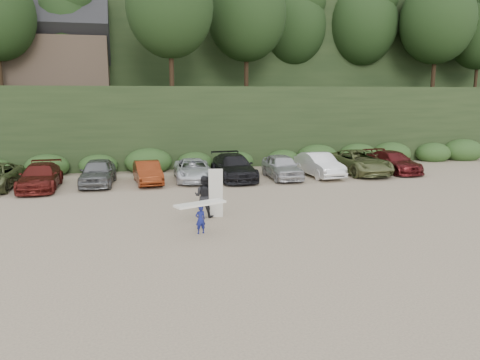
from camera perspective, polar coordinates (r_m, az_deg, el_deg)
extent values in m
plane|color=tan|center=(20.89, 5.94, -4.80)|extent=(120.00, 120.00, 0.00)
cube|color=black|center=(41.59, -4.27, 7.06)|extent=(80.00, 14.00, 6.00)
cube|color=black|center=(59.39, -7.30, 12.87)|extent=(90.00, 30.00, 16.00)
ellipsoid|color=black|center=(41.88, -4.43, 18.06)|extent=(66.00, 12.00, 10.00)
cube|color=#2B491E|center=(34.39, -3.05, 2.33)|extent=(46.20, 2.00, 1.20)
cube|color=brown|center=(43.32, -21.13, 13.16)|extent=(8.00, 6.00, 4.00)
imported|color=#591814|center=(29.45, -23.17, 0.37)|extent=(2.13, 5.10, 1.47)
imported|color=slate|center=(29.59, -16.93, 0.93)|extent=(2.27, 4.81, 1.59)
imported|color=maroon|center=(29.38, -11.18, 0.91)|extent=(1.77, 4.28, 1.38)
imported|color=silver|center=(29.95, -5.73, 1.24)|extent=(2.53, 5.06, 1.38)
imported|color=black|center=(30.22, -0.80, 1.59)|extent=(2.32, 5.56, 1.60)
imported|color=#B6B6BB|center=(30.61, 5.14, 1.64)|extent=(1.98, 4.69, 1.58)
imported|color=white|center=(31.72, 9.60, 1.85)|extent=(2.01, 4.89, 1.58)
imported|color=#61683C|center=(33.41, 14.38, 2.13)|extent=(2.81, 5.87, 1.62)
imported|color=#531315|center=(34.68, 18.15, 2.11)|extent=(2.47, 5.20, 1.46)
imported|color=navy|center=(18.66, -4.85, -4.82)|extent=(0.47, 0.37, 1.15)
cube|color=white|center=(18.50, -4.88, -2.90)|extent=(2.17, 1.32, 0.08)
imported|color=black|center=(21.08, -4.39, -1.98)|extent=(1.16, 1.09, 1.89)
cube|color=beige|center=(20.85, -2.97, -1.62)|extent=(0.67, 0.43, 2.23)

